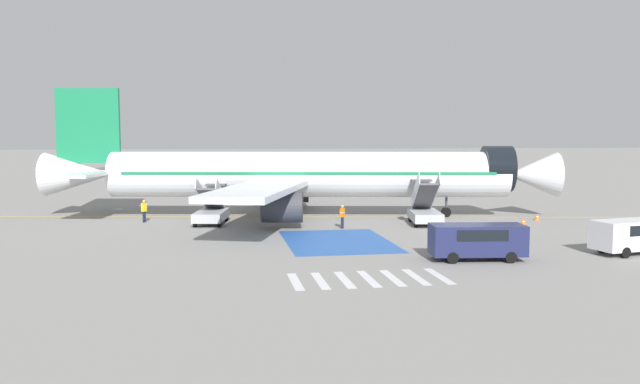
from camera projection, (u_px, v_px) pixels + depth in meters
name	position (u px, v px, depth m)	size (l,w,h in m)	color
ground_plane	(323.00, 216.00, 54.71)	(600.00, 600.00, 0.00)	gray
apron_leadline_yellow	(309.00, 217.00, 53.84)	(0.20, 77.80, 0.01)	gold
apron_stand_patch_blue	(337.00, 241.00, 41.28)	(6.85, 9.90, 0.01)	#2856A8
apron_walkway_bar_0	(295.00, 282.00, 29.77)	(0.44, 3.60, 0.01)	silver
apron_walkway_bar_1	(320.00, 281.00, 29.96)	(0.44, 3.60, 0.01)	silver
apron_walkway_bar_2	(345.00, 280.00, 30.16)	(0.44, 3.60, 0.01)	silver
apron_walkway_bar_3	(369.00, 279.00, 30.36)	(0.44, 3.60, 0.01)	silver
apron_walkway_bar_4	(393.00, 278.00, 30.56)	(0.44, 3.60, 0.01)	silver
apron_walkway_bar_5	(416.00, 277.00, 30.75)	(0.44, 3.60, 0.01)	silver
apron_walkway_bar_6	(439.00, 276.00, 30.95)	(0.44, 3.60, 0.01)	silver
airliner	(301.00, 175.00, 53.52)	(43.91, 33.52, 11.04)	silver
boarding_stairs_forward	(425.00, 212.00, 49.15)	(3.02, 5.49, 4.23)	#ADB2BA
boarding_stairs_aft	(211.00, 212.00, 49.37)	(3.02, 5.49, 3.86)	#ADB2BA
fuel_tanker	(212.00, 179.00, 77.37)	(3.97, 9.70, 3.33)	#38383D
service_van_0	(636.00, 233.00, 36.81)	(5.56, 2.82, 2.01)	silver
service_van_1	(477.00, 239.00, 34.85)	(5.40, 2.60, 2.01)	#1E234C
ground_crew_0	(144.00, 209.00, 50.26)	(0.45, 0.48, 1.83)	#191E38
ground_crew_1	(295.00, 209.00, 50.44)	(0.26, 0.44, 1.82)	#191E38
ground_crew_2	(342.00, 215.00, 46.91)	(0.45, 0.48, 1.79)	#191E38
traffic_cone_0	(537.00, 217.00, 51.73)	(0.49, 0.49, 0.55)	orange
traffic_cone_1	(523.00, 222.00, 48.89)	(0.47, 0.47, 0.53)	orange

